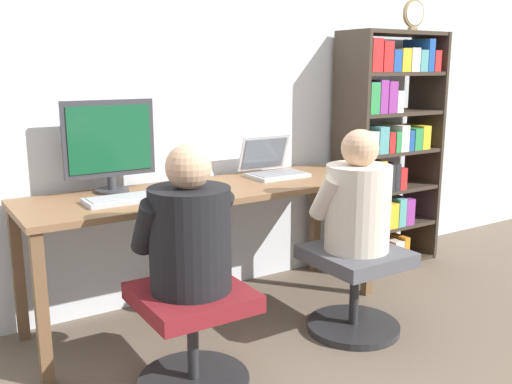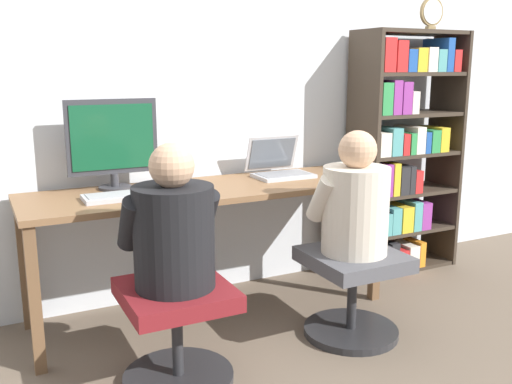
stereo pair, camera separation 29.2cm
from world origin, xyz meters
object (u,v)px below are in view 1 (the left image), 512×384
(person_at_laptop, at_px, (357,200))
(office_chair_right, at_px, (355,283))
(office_chair_left, at_px, (193,329))
(desktop_monitor, at_px, (110,144))
(desk_clock, at_px, (414,14))
(person_at_monitor, at_px, (189,230))
(keyboard, at_px, (131,198))
(bookshelf, at_px, (385,152))
(laptop, at_px, (273,167))

(person_at_laptop, bearing_deg, office_chair_right, -90.00)
(person_at_laptop, bearing_deg, office_chair_left, -177.84)
(desktop_monitor, relative_size, person_at_laptop, 0.77)
(desktop_monitor, distance_m, desk_clock, 2.05)
(office_chair_right, bearing_deg, person_at_laptop, 90.00)
(office_chair_left, bearing_deg, person_at_monitor, 90.00)
(keyboard, xyz_separation_m, person_at_monitor, (0.05, -0.52, -0.03))
(person_at_monitor, bearing_deg, office_chair_right, 1.62)
(bookshelf, relative_size, desk_clock, 8.17)
(person_at_laptop, bearing_deg, person_at_monitor, -178.11)
(laptop, distance_m, desk_clock, 1.34)
(office_chair_left, xyz_separation_m, person_at_monitor, (0.00, 0.00, 0.42))
(laptop, bearing_deg, office_chair_right, -85.80)
(person_at_laptop, bearing_deg, laptop, 94.23)
(person_at_laptop, relative_size, bookshelf, 0.39)
(bookshelf, height_order, desk_clock, desk_clock)
(keyboard, distance_m, office_chair_right, 1.18)
(person_at_monitor, xyz_separation_m, bookshelf, (1.75, 0.69, 0.09))
(office_chair_right, distance_m, person_at_monitor, 1.01)
(office_chair_right, xyz_separation_m, person_at_laptop, (0.00, 0.00, 0.43))
(desktop_monitor, relative_size, keyboard, 1.08)
(keyboard, bearing_deg, laptop, 10.24)
(desktop_monitor, height_order, office_chair_right, desktop_monitor)
(office_chair_right, relative_size, person_at_laptop, 0.79)
(keyboard, bearing_deg, person_at_monitor, -84.82)
(keyboard, relative_size, bookshelf, 0.28)
(office_chair_right, height_order, person_at_laptop, person_at_laptop)
(desk_clock, bearing_deg, laptop, 175.65)
(office_chair_left, xyz_separation_m, desk_clock, (1.87, 0.62, 1.38))
(desk_clock, bearing_deg, desktop_monitor, 175.66)
(person_at_monitor, height_order, person_at_laptop, same)
(desktop_monitor, bearing_deg, laptop, -4.33)
(laptop, xyz_separation_m, keyboard, (-0.92, -0.17, -0.04))
(laptop, xyz_separation_m, person_at_laptop, (0.05, -0.66, -0.07))
(laptop, height_order, office_chair_right, laptop)
(desktop_monitor, xyz_separation_m, bookshelf, (1.81, -0.07, -0.18))
(person_at_laptop, xyz_separation_m, desk_clock, (0.95, 0.58, 0.95))
(office_chair_left, distance_m, person_at_monitor, 0.42)
(office_chair_right, height_order, bookshelf, bookshelf)
(office_chair_right, relative_size, person_at_monitor, 0.79)
(keyboard, relative_size, office_chair_left, 0.90)
(laptop, distance_m, keyboard, 0.93)
(laptop, xyz_separation_m, office_chair_left, (-0.87, -0.69, -0.49))
(office_chair_left, xyz_separation_m, person_at_laptop, (0.92, 0.03, 0.43))
(bookshelf, distance_m, desk_clock, 0.88)
(office_chair_left, distance_m, office_chair_right, 0.92)
(person_at_laptop, height_order, desk_clock, desk_clock)
(laptop, relative_size, person_at_monitor, 0.54)
(desktop_monitor, relative_size, office_chair_right, 0.98)
(office_chair_right, xyz_separation_m, bookshelf, (0.84, 0.66, 0.51))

